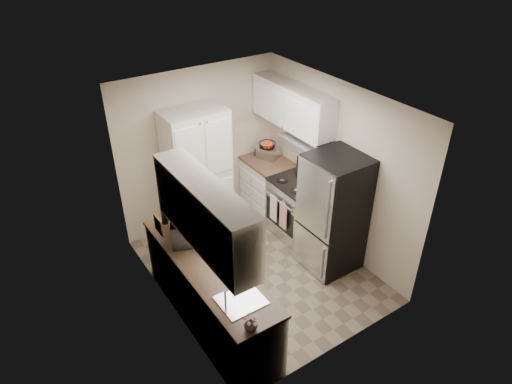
# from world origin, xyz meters

# --- Properties ---
(ground) EXTENTS (3.20, 3.20, 0.00)m
(ground) POSITION_xyz_m (0.00, 0.00, 0.00)
(ground) COLOR #7A6B56
(ground) RESTS_ON ground
(room_shell) EXTENTS (2.64, 3.24, 2.52)m
(room_shell) POSITION_xyz_m (-0.02, -0.01, 1.63)
(room_shell) COLOR beige
(room_shell) RESTS_ON ground
(pantry_cabinet) EXTENTS (0.90, 0.55, 2.00)m
(pantry_cabinet) POSITION_xyz_m (-0.20, 1.32, 1.00)
(pantry_cabinet) COLOR silver
(pantry_cabinet) RESTS_ON ground
(base_cabinet_left) EXTENTS (0.60, 2.30, 0.88)m
(base_cabinet_left) POSITION_xyz_m (-0.99, -0.43, 0.44)
(base_cabinet_left) COLOR silver
(base_cabinet_left) RESTS_ON ground
(countertop_left) EXTENTS (0.63, 2.33, 0.04)m
(countertop_left) POSITION_xyz_m (-0.99, -0.43, 0.90)
(countertop_left) COLOR brown
(countertop_left) RESTS_ON base_cabinet_left
(base_cabinet_right) EXTENTS (0.60, 0.80, 0.88)m
(base_cabinet_right) POSITION_xyz_m (0.99, 1.19, 0.44)
(base_cabinet_right) COLOR silver
(base_cabinet_right) RESTS_ON ground
(countertop_right) EXTENTS (0.63, 0.83, 0.04)m
(countertop_right) POSITION_xyz_m (0.99, 1.19, 0.90)
(countertop_right) COLOR brown
(countertop_right) RESTS_ON base_cabinet_right
(electric_range) EXTENTS (0.71, 0.78, 1.13)m
(electric_range) POSITION_xyz_m (0.97, 0.39, 0.48)
(electric_range) COLOR #B7B7BC
(electric_range) RESTS_ON ground
(refrigerator) EXTENTS (0.70, 0.72, 1.70)m
(refrigerator) POSITION_xyz_m (0.94, -0.41, 0.85)
(refrigerator) COLOR #B7B7BC
(refrigerator) RESTS_ON ground
(microwave) EXTENTS (0.59, 0.68, 0.32)m
(microwave) POSITION_xyz_m (-0.95, 0.14, 1.08)
(microwave) COLOR #B8B9BD
(microwave) RESTS_ON countertop_left
(wine_bottle) EXTENTS (0.08, 0.08, 0.33)m
(wine_bottle) POSITION_xyz_m (-1.07, 0.55, 1.08)
(wine_bottle) COLOR black
(wine_bottle) RESTS_ON countertop_left
(flower_vase) EXTENTS (0.17, 0.17, 0.14)m
(flower_vase) POSITION_xyz_m (-1.11, -1.52, 0.99)
(flower_vase) COLOR silver
(flower_vase) RESTS_ON countertop_left
(cutting_board) EXTENTS (0.10, 0.20, 0.26)m
(cutting_board) POSITION_xyz_m (-0.86, 0.49, 1.05)
(cutting_board) COLOR #41873C
(cutting_board) RESTS_ON countertop_left
(toaster_oven) EXTENTS (0.37, 0.40, 0.19)m
(toaster_oven) POSITION_xyz_m (1.06, 1.30, 1.01)
(toaster_oven) COLOR #ADADB1
(toaster_oven) RESTS_ON countertop_right
(fruit_basket) EXTENTS (0.29, 0.29, 0.11)m
(fruit_basket) POSITION_xyz_m (1.04, 1.31, 1.16)
(fruit_basket) COLOR #FF6122
(fruit_basket) RESTS_ON toaster_oven
(kitchen_mat) EXTENTS (0.71, 0.86, 0.01)m
(kitchen_mat) POSITION_xyz_m (0.09, 0.66, 0.01)
(kitchen_mat) COLOR tan
(kitchen_mat) RESTS_ON ground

